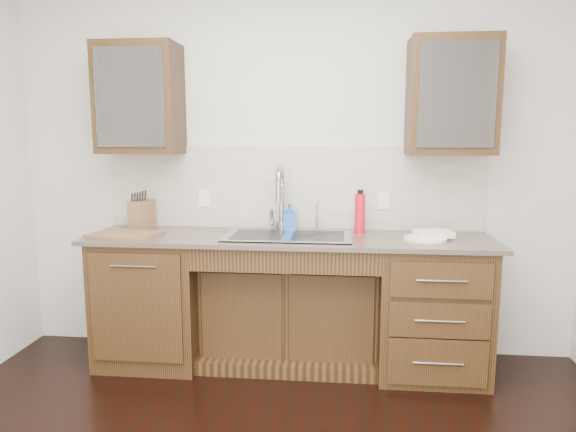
# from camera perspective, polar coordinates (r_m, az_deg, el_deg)

# --- Properties ---
(wall_back) EXTENTS (4.00, 0.10, 2.70)m
(wall_back) POSITION_cam_1_polar(r_m,az_deg,el_deg) (3.75, 0.63, 5.48)
(wall_back) COLOR beige
(wall_back) RESTS_ON ground
(base_cabinet_left) EXTENTS (0.70, 0.62, 0.88)m
(base_cabinet_left) POSITION_cam_1_polar(r_m,az_deg,el_deg) (3.78, -14.61, -8.87)
(base_cabinet_left) COLOR #593014
(base_cabinet_left) RESTS_ON ground
(base_cabinet_center) EXTENTS (1.20, 0.44, 0.70)m
(base_cabinet_center) POSITION_cam_1_polar(r_m,az_deg,el_deg) (3.68, 0.21, -10.53)
(base_cabinet_center) COLOR #593014
(base_cabinet_center) RESTS_ON ground
(base_cabinet_right) EXTENTS (0.70, 0.62, 0.88)m
(base_cabinet_right) POSITION_cam_1_polar(r_m,az_deg,el_deg) (3.60, 15.52, -9.78)
(base_cabinet_right) COLOR #593014
(base_cabinet_right) RESTS_ON ground
(countertop) EXTENTS (2.70, 0.65, 0.03)m
(countertop) POSITION_cam_1_polar(r_m,az_deg,el_deg) (3.43, 0.04, -2.49)
(countertop) COLOR #84705B
(countertop) RESTS_ON base_cabinet_left
(backsplash) EXTENTS (2.70, 0.02, 0.59)m
(backsplash) POSITION_cam_1_polar(r_m,az_deg,el_deg) (3.70, 0.54, 3.18)
(backsplash) COLOR beige
(backsplash) RESTS_ON wall_back
(sink) EXTENTS (0.84, 0.46, 0.19)m
(sink) POSITION_cam_1_polar(r_m,az_deg,el_deg) (3.43, 0.02, -3.69)
(sink) COLOR #9E9EA5
(sink) RESTS_ON countertop
(faucet) EXTENTS (0.04, 0.04, 0.40)m
(faucet) POSITION_cam_1_polar(r_m,az_deg,el_deg) (3.62, -0.72, 1.54)
(faucet) COLOR #999993
(faucet) RESTS_ON countertop
(filter_tap) EXTENTS (0.02, 0.02, 0.24)m
(filter_tap) POSITION_cam_1_polar(r_m,az_deg,el_deg) (3.62, 3.24, 0.25)
(filter_tap) COLOR #999993
(filter_tap) RESTS_ON countertop
(upper_cabinet_left) EXTENTS (0.55, 0.34, 0.75)m
(upper_cabinet_left) POSITION_cam_1_polar(r_m,az_deg,el_deg) (3.78, -16.15, 12.38)
(upper_cabinet_left) COLOR #593014
(upper_cabinet_left) RESTS_ON wall_back
(upper_cabinet_right) EXTENTS (0.55, 0.34, 0.75)m
(upper_cabinet_right) POSITION_cam_1_polar(r_m,az_deg,el_deg) (3.58, 17.69, 12.52)
(upper_cabinet_right) COLOR #593014
(upper_cabinet_right) RESTS_ON wall_back
(outlet_left) EXTENTS (0.08, 0.01, 0.12)m
(outlet_left) POSITION_cam_1_polar(r_m,az_deg,el_deg) (3.81, -9.28, 1.94)
(outlet_left) COLOR white
(outlet_left) RESTS_ON backsplash
(outlet_right) EXTENTS (0.08, 0.01, 0.12)m
(outlet_right) POSITION_cam_1_polar(r_m,az_deg,el_deg) (3.69, 10.62, 1.69)
(outlet_right) COLOR white
(outlet_right) RESTS_ON backsplash
(soap_bottle) EXTENTS (0.10, 0.10, 0.20)m
(soap_bottle) POSITION_cam_1_polar(r_m,az_deg,el_deg) (3.60, 0.16, -0.15)
(soap_bottle) COLOR blue
(soap_bottle) RESTS_ON countertop
(water_bottle) EXTENTS (0.09, 0.09, 0.27)m
(water_bottle) POSITION_cam_1_polar(r_m,az_deg,el_deg) (3.56, 7.99, 0.27)
(water_bottle) COLOR red
(water_bottle) RESTS_ON countertop
(plate) EXTENTS (0.33, 0.33, 0.02)m
(plate) POSITION_cam_1_polar(r_m,az_deg,el_deg) (3.42, 14.98, -2.44)
(plate) COLOR white
(plate) RESTS_ON countertop
(dish_towel) EXTENTS (0.26, 0.21, 0.04)m
(dish_towel) POSITION_cam_1_polar(r_m,az_deg,el_deg) (3.47, 15.87, -1.88)
(dish_towel) COLOR silver
(dish_towel) RESTS_ON plate
(knife_block) EXTENTS (0.15, 0.21, 0.21)m
(knife_block) POSITION_cam_1_polar(r_m,az_deg,el_deg) (3.84, -15.95, 0.17)
(knife_block) COLOR #9F603A
(knife_block) RESTS_ON countertop
(cutting_board) EXTENTS (0.49, 0.39, 0.02)m
(cutting_board) POSITION_cam_1_polar(r_m,az_deg,el_deg) (3.61, -17.64, -1.96)
(cutting_board) COLOR #967A4B
(cutting_board) RESTS_ON countertop
(cup_left_a) EXTENTS (0.14, 0.14, 0.09)m
(cup_left_a) POSITION_cam_1_polar(r_m,az_deg,el_deg) (3.81, -17.31, 11.45)
(cup_left_a) COLOR white
(cup_left_a) RESTS_ON upper_cabinet_left
(cup_left_b) EXTENTS (0.12, 0.12, 0.10)m
(cup_left_b) POSITION_cam_1_polar(r_m,az_deg,el_deg) (3.73, -14.23, 11.69)
(cup_left_b) COLOR white
(cup_left_b) RESTS_ON upper_cabinet_left
(cup_right_a) EXTENTS (0.16, 0.16, 0.09)m
(cup_right_a) POSITION_cam_1_polar(r_m,az_deg,el_deg) (3.57, 16.71, 11.72)
(cup_right_a) COLOR white
(cup_right_a) RESTS_ON upper_cabinet_right
(cup_right_b) EXTENTS (0.10, 0.10, 0.09)m
(cup_right_b) POSITION_cam_1_polar(r_m,az_deg,el_deg) (3.60, 18.79, 11.57)
(cup_right_b) COLOR white
(cup_right_b) RESTS_ON upper_cabinet_right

